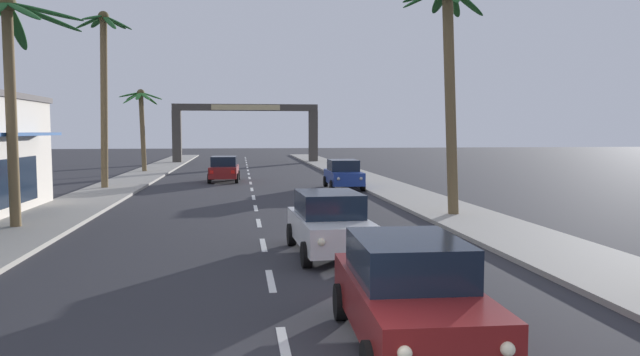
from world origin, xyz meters
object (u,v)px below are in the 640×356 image
Objects in this scene: palm_left_second at (9,57)px; town_gateway_arch at (246,124)px; palm_left_farthest at (141,113)px; sedan_lead_at_stop_bar at (409,292)px; palm_left_third at (104,75)px; sedan_third_in_queue at (329,223)px; palm_right_second at (448,57)px; sedan_oncoming_far at (224,169)px; sedan_parked_nearest_kerb at (343,174)px.

town_gateway_arch is at bearing 78.96° from palm_left_second.
palm_left_farthest is at bearing -121.02° from town_gateway_arch.
sedan_lead_at_stop_bar is 28.41m from palm_left_third.
palm_right_second reaches higher than sedan_third_in_queue.
palm_left_farthest is (-0.27, 27.71, -0.98)m from palm_left_second.
sedan_lead_at_stop_bar is at bearing -88.53° from sedan_third_in_queue.
sedan_lead_at_stop_bar is 0.58× the size of palm_left_second.
sedan_lead_at_stop_bar is at bearing -83.28° from sedan_oncoming_far.
palm_left_farthest is (-13.67, 15.05, 3.90)m from sedan_parked_nearest_kerb.
sedan_oncoming_far is 0.45× the size of palm_left_third.
palm_right_second reaches higher than sedan_parked_nearest_kerb.
palm_left_second is 0.86× the size of palm_right_second.
sedan_lead_at_stop_bar is 1.00× the size of sedan_oncoming_far.
town_gateway_arch is (-7.22, 40.74, -2.07)m from palm_right_second.
palm_left_second reaches higher than sedan_lead_at_stop_bar.
palm_left_second is 13.88m from palm_left_third.
town_gateway_arch is (1.70, 23.18, 3.21)m from sedan_oncoming_far.
palm_left_second is 27.73m from palm_left_farthest.
palm_left_farthest reaches higher than sedan_lead_at_stop_bar.
sedan_lead_at_stop_bar is 15.03m from palm_right_second.
palm_right_second is 0.60× the size of town_gateway_arch.
sedan_oncoming_far is 20.19m from palm_left_second.
palm_left_second is at bearing -101.04° from town_gateway_arch.
palm_left_second reaches higher than sedan_oncoming_far.
town_gateway_arch is (-5.27, 29.02, 3.21)m from sedan_parked_nearest_kerb.
palm_right_second is 41.43m from town_gateway_arch.
sedan_oncoming_far is 1.00× the size of sedan_parked_nearest_kerb.
palm_left_farthest is at bearing 107.14° from sedan_third_in_queue.
sedan_lead_at_stop_bar is 53.90m from town_gateway_arch.
palm_right_second is (15.38, -12.92, -0.36)m from palm_left_third.
palm_left_farthest is 31.02m from palm_right_second.
palm_left_third is 13.96m from palm_left_farthest.
sedan_oncoming_far is at bearing 116.90° from palm_right_second.
sedan_third_in_queue is 0.68× the size of palm_left_farthest.
palm_right_second reaches higher than town_gateway_arch.
sedan_lead_at_stop_bar is 1.00× the size of sedan_third_in_queue.
sedan_lead_at_stop_bar is 0.30× the size of town_gateway_arch.
town_gateway_arch is at bearing 100.29° from sedan_parked_nearest_kerb.
sedan_third_in_queue is 0.45× the size of palm_left_third.
sedan_oncoming_far is 0.30× the size of town_gateway_arch.
town_gateway_arch is (8.13, 41.68, -1.68)m from palm_left_second.
palm_left_third is (-10.08, 25.95, 5.63)m from sedan_lead_at_stop_bar.
palm_left_second is (-6.44, -18.50, 4.89)m from sedan_oncoming_far.
palm_left_second is 42.50m from town_gateway_arch.
sedan_third_in_queue is at bearing 91.47° from sedan_lead_at_stop_bar.
palm_right_second is (5.48, 6.10, 5.28)m from sedan_third_in_queue.
palm_left_second is at bearing 152.40° from sedan_third_in_queue.
palm_left_second is at bearing 129.72° from sedan_lead_at_stop_bar.
palm_left_third is 0.66× the size of town_gateway_arch.
sedan_third_in_queue is at bearing -81.76° from sedan_oncoming_far.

